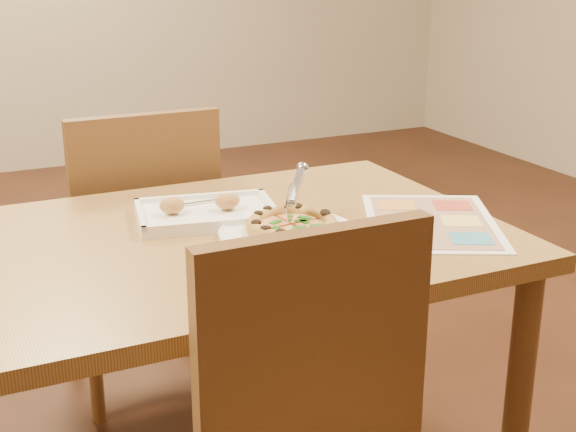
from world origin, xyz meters
name	(u,v)px	position (x,y,z in m)	size (l,w,h in m)	color
dining_table	(211,273)	(0.00, 0.00, 0.63)	(1.30, 0.85, 0.72)	#A17140
chair_far	(141,222)	(0.00, 0.60, 0.57)	(0.42, 0.42, 0.47)	brown
plate	(288,234)	(0.15, -0.08, 0.73)	(0.30, 0.30, 0.02)	white
pizza	(292,226)	(0.16, -0.08, 0.75)	(0.20, 0.20, 0.03)	gold
pizza_cutter	(295,192)	(0.19, -0.04, 0.81)	(0.11, 0.14, 0.10)	silver
appetizer_tray	(206,213)	(0.03, 0.12, 0.73)	(0.35, 0.27, 0.06)	white
menu	(431,222)	(0.50, -0.13, 0.72)	(0.29, 0.41, 0.01)	white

